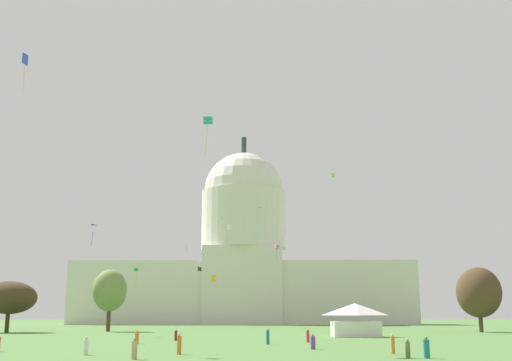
# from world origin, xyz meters

# --- Properties ---
(capitol_building) EXTENTS (116.53, 29.98, 66.89)m
(capitol_building) POSITION_xyz_m (-4.69, 195.69, 21.57)
(capitol_building) COLOR silver
(capitol_building) RESTS_ON ground_plane
(event_tent) EXTENTS (7.35, 6.08, 4.97)m
(event_tent) POSITION_xyz_m (16.55, 69.56, 2.50)
(event_tent) COLOR white
(event_tent) RESTS_ON ground_plane
(tree_west_near) EXTENTS (9.30, 9.23, 12.16)m
(tree_west_near) POSITION_xyz_m (-28.12, 99.67, 7.96)
(tree_west_near) COLOR #4C3823
(tree_west_near) RESTS_ON ground_plane
(tree_west_mid) EXTENTS (13.36, 13.21, 9.49)m
(tree_west_mid) POSITION_xyz_m (-45.35, 92.41, 6.41)
(tree_west_mid) COLOR #42301E
(tree_west_mid) RESTS_ON ground_plane
(tree_east_mid) EXTENTS (11.40, 11.59, 12.27)m
(tree_east_mid) POSITION_xyz_m (44.04, 95.82, 7.47)
(tree_east_mid) COLOR #4C3823
(tree_east_mid) RESTS_ON ground_plane
(person_tan_aisle_center) EXTENTS (0.58, 0.58, 1.57)m
(person_tan_aisle_center) POSITION_xyz_m (-6.76, 20.29, 0.71)
(person_tan_aisle_center) COLOR tan
(person_tan_aisle_center) RESTS_ON ground_plane
(person_teal_edge_east) EXTENTS (0.54, 0.54, 1.65)m
(person_teal_edge_east) POSITION_xyz_m (15.34, 21.92, 0.74)
(person_teal_edge_east) COLOR #1E757A
(person_teal_edge_east) RESTS_ON ground_plane
(person_purple_near_tree_west) EXTENTS (0.61, 0.61, 1.47)m
(person_purple_near_tree_west) POSITION_xyz_m (7.58, 34.57, 0.65)
(person_purple_near_tree_west) COLOR #703D93
(person_purple_near_tree_west) RESTS_ON ground_plane
(person_maroon_near_tent) EXTENTS (0.52, 0.52, 1.47)m
(person_maroon_near_tent) POSITION_xyz_m (-8.46, 54.94, 0.66)
(person_maroon_near_tent) COLOR maroon
(person_maroon_near_tent) RESTS_ON ground_plane
(person_white_edge_west) EXTENTS (0.43, 0.43, 1.48)m
(person_white_edge_west) POSITION_xyz_m (-11.83, 25.42, 0.67)
(person_white_edge_west) COLOR silver
(person_white_edge_west) RESTS_ON ground_plane
(person_olive_lawn_far_right) EXTENTS (0.46, 0.46, 1.49)m
(person_olive_lawn_far_right) POSITION_xyz_m (13.96, 22.16, 0.69)
(person_olive_lawn_far_right) COLOR olive
(person_olive_lawn_far_right) RESTS_ON ground_plane
(person_orange_back_center) EXTENTS (0.47, 0.47, 1.67)m
(person_orange_back_center) POSITION_xyz_m (13.89, 27.65, 0.78)
(person_orange_back_center) COLOR orange
(person_orange_back_center) RESTS_ON ground_plane
(person_teal_lawn_far_left) EXTENTS (0.52, 0.52, 1.81)m
(person_teal_lawn_far_left) POSITION_xyz_m (3.28, 44.70, 0.84)
(person_teal_lawn_far_left) COLOR #1E757A
(person_teal_lawn_far_left) RESTS_ON ground_plane
(person_orange_front_center) EXTENTS (0.42, 0.42, 1.77)m
(person_orange_front_center) POSITION_xyz_m (-4.24, 26.49, 0.82)
(person_orange_front_center) COLOR orange
(person_orange_front_center) RESTS_ON ground_plane
(person_red_mid_right) EXTENTS (0.49, 0.49, 1.57)m
(person_red_mid_right) POSITION_xyz_m (8.11, 49.93, 0.72)
(person_red_mid_right) COLOR red
(person_red_mid_right) RESTS_ON ground_plane
(person_orange_mid_center) EXTENTS (0.47, 0.47, 1.56)m
(person_orange_mid_center) POSITION_xyz_m (-11.71, 46.06, 0.70)
(person_orange_mid_center) COLOR orange
(person_orange_mid_center) RESTS_ON ground_plane
(kite_white_mid) EXTENTS (1.20, 1.21, 1.22)m
(kite_white_mid) POSITION_xyz_m (-6.52, 141.01, 26.25)
(kite_white_mid) COLOR white
(kite_orange_low) EXTENTS (0.39, 0.76, 1.14)m
(kite_orange_low) POSITION_xyz_m (-11.89, 91.29, 15.57)
(kite_orange_low) COLOR orange
(kite_gold_low) EXTENTS (1.03, 0.37, 3.63)m
(kite_gold_low) POSITION_xyz_m (-6.83, 93.51, 9.76)
(kite_gold_low) COLOR gold
(kite_yellow_low) EXTENTS (0.18, 0.64, 2.61)m
(kite_yellow_low) POSITION_xyz_m (-17.45, 126.51, 11.03)
(kite_yellow_low) COLOR yellow
(kite_green_low) EXTENTS (0.91, 0.92, 4.14)m
(kite_green_low) POSITION_xyz_m (-25.72, 113.03, 12.96)
(kite_green_low) COLOR green
(kite_black_low) EXTENTS (1.03, 1.02, 1.00)m
(kite_black_low) POSITION_xyz_m (-12.63, 123.17, 13.92)
(kite_black_low) COLOR black
(kite_violet_low) EXTENTS (1.08, 1.64, 3.09)m
(kite_violet_low) POSITION_xyz_m (-25.92, 75.89, 17.25)
(kite_violet_low) COLOR purple
(kite_turquoise_mid) EXTENTS (0.92, 0.98, 4.17)m
(kite_turquoise_mid) POSITION_xyz_m (-2.78, 33.51, 22.60)
(kite_turquoise_mid) COLOR teal
(kite_magenta_mid) EXTENTS (1.10, 1.86, 4.08)m
(kite_magenta_mid) POSITION_xyz_m (-10.42, 158.74, 31.11)
(kite_magenta_mid) COLOR #D1339E
(kite_lime_high) EXTENTS (0.91, 0.85, 3.39)m
(kite_lime_high) POSITION_xyz_m (20.18, 128.75, 37.82)
(kite_lime_high) COLOR #8CD133
(kite_pink_mid) EXTENTS (1.21, 1.18, 3.80)m
(kite_pink_mid) POSITION_xyz_m (5.96, 131.21, 20.00)
(kite_pink_mid) COLOR pink
(kite_red_high) EXTENTS (1.18, 0.96, 0.16)m
(kite_red_high) POSITION_xyz_m (1.31, 166.59, 35.73)
(kite_red_high) COLOR red
(kite_blue_mid) EXTENTS (0.48, 1.01, 4.30)m
(kite_blue_mid) POSITION_xyz_m (-23.61, 37.32, 30.68)
(kite_blue_mid) COLOR blue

